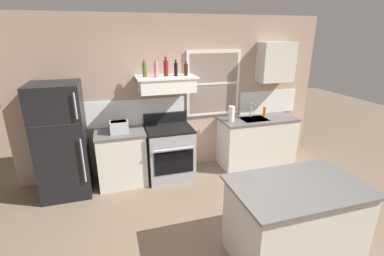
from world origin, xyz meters
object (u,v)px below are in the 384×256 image
at_px(dish_soap_bottle, 265,111).
at_px(bottle_red_label_wine, 166,68).
at_px(refrigerator, 62,141).
at_px(bottle_olive_oil_square, 144,70).
at_px(bottle_balsamic_dark, 176,69).
at_px(bottle_brown_stout, 186,70).
at_px(toaster, 119,127).
at_px(kitchen_island, 294,221).
at_px(paper_towel_roll, 231,114).
at_px(stove_range, 170,152).
at_px(bottle_rose_pink, 156,69).

bearing_deg(dish_soap_bottle, bottle_red_label_wine, -179.78).
distance_m(refrigerator, bottle_olive_oil_square, 1.65).
height_order(bottle_balsamic_dark, bottle_brown_stout, bottle_balsamic_dark).
relative_size(toaster, bottle_balsamic_dark, 1.15).
distance_m(bottle_olive_oil_square, kitchen_island, 2.98).
xyz_separation_m(refrigerator, bottle_red_label_wine, (1.66, 0.15, 1.00)).
xyz_separation_m(refrigerator, bottle_olive_oil_square, (1.31, 0.16, 0.99)).
relative_size(refrigerator, bottle_red_label_wine, 5.70).
xyz_separation_m(toaster, dish_soap_bottle, (2.68, 0.16, -0.01)).
bearing_deg(refrigerator, bottle_balsamic_dark, 3.24).
relative_size(bottle_brown_stout, dish_soap_bottle, 1.29).
height_order(bottle_brown_stout, paper_towel_roll, bottle_brown_stout).
distance_m(stove_range, bottle_red_label_wine, 1.41).
xyz_separation_m(stove_range, bottle_rose_pink, (-0.16, 0.06, 1.40)).
bearing_deg(bottle_balsamic_dark, bottle_brown_stout, -1.40).
bearing_deg(bottle_olive_oil_square, stove_range, -21.71).
bearing_deg(paper_towel_roll, bottle_brown_stout, 177.37).
height_order(paper_towel_roll, dish_soap_bottle, paper_towel_roll).
relative_size(bottle_balsamic_dark, paper_towel_roll, 0.96).
distance_m(bottle_rose_pink, kitchen_island, 2.86).
relative_size(bottle_rose_pink, paper_towel_roll, 1.04).
height_order(toaster, stove_range, toaster).
xyz_separation_m(bottle_rose_pink, dish_soap_bottle, (2.04, 0.07, -0.86)).
distance_m(bottle_rose_pink, bottle_brown_stout, 0.49).
height_order(bottle_rose_pink, bottle_red_label_wine, bottle_red_label_wine).
relative_size(refrigerator, dish_soap_bottle, 9.66).
height_order(bottle_red_label_wine, paper_towel_roll, bottle_red_label_wine).
bearing_deg(refrigerator, stove_range, 0.80).
bearing_deg(paper_towel_roll, toaster, -178.28).
bearing_deg(refrigerator, kitchen_island, -40.54).
distance_m(toaster, bottle_red_label_wine, 1.19).
bearing_deg(bottle_rose_pink, stove_range, -21.16).
height_order(toaster, kitchen_island, toaster).
height_order(refrigerator, bottle_olive_oil_square, bottle_olive_oil_square).
distance_m(refrigerator, bottle_brown_stout, 2.20).
relative_size(stove_range, kitchen_island, 0.78).
distance_m(bottle_olive_oil_square, bottle_balsamic_dark, 0.50).
xyz_separation_m(bottle_olive_oil_square, kitchen_island, (1.23, -2.33, -1.40)).
relative_size(bottle_olive_oil_square, dish_soap_bottle, 1.50).
relative_size(bottle_rose_pink, bottle_brown_stout, 1.21).
bearing_deg(kitchen_island, stove_range, 112.09).
bearing_deg(bottle_balsamic_dark, kitchen_island, -72.11).
relative_size(paper_towel_roll, dish_soap_bottle, 1.50).
relative_size(bottle_red_label_wine, kitchen_island, 0.22).
relative_size(bottle_rose_pink, dish_soap_bottle, 1.56).
xyz_separation_m(toaster, kitchen_island, (1.69, -2.18, -0.55)).
distance_m(bottle_olive_oil_square, bottle_red_label_wine, 0.34).
xyz_separation_m(stove_range, bottle_brown_stout, (0.32, 0.08, 1.38)).
bearing_deg(stove_range, dish_soap_bottle, 4.18).
height_order(toaster, bottle_rose_pink, bottle_rose_pink).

